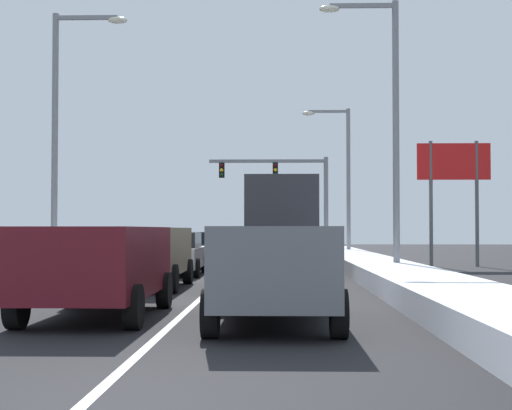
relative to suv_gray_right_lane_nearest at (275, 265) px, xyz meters
name	(u,v)px	position (x,y,z in m)	size (l,w,h in m)	color
ground_plane	(218,282)	(-1.75, 10.37, -1.02)	(120.00, 120.00, 0.00)	black
lane_stripe_between_right_lane_and_center_lane	(227,274)	(-1.75, 14.54, -1.01)	(0.14, 45.89, 0.01)	silver
snow_bank_right_shoulder	(375,267)	(3.55, 14.54, -0.75)	(2.19, 45.89, 0.53)	white
snow_bank_left_shoulder	(81,264)	(-7.05, 14.54, -0.67)	(1.62, 45.89, 0.70)	white
suv_gray_right_lane_nearest	(275,265)	(0.00, 0.00, 0.00)	(2.16, 4.90, 1.67)	slate
sedan_charcoal_right_lane_second	(264,263)	(-0.29, 6.56, -0.25)	(2.00, 4.50, 1.51)	#38383D
box_truck_right_lane_third	(281,222)	(0.19, 14.23, 0.88)	(2.53, 7.20, 3.36)	black
sedan_red_right_lane_fourth	(274,248)	(-0.09, 21.49, -0.25)	(2.00, 4.50, 1.51)	maroon
suv_maroon_center_lane_nearest	(99,262)	(-3.24, 0.94, 0.00)	(2.16, 4.90, 1.67)	maroon
suv_tan_center_lane_second	(146,251)	(-3.56, 7.97, 0.00)	(2.16, 4.90, 1.67)	#937F60
sedan_silver_center_lane_third	(176,254)	(-3.56, 14.03, -0.25)	(2.00, 4.50, 1.51)	#B7BABF
sedan_green_center_lane_fourth	(196,249)	(-3.44, 19.66, -0.25)	(2.00, 4.50, 1.51)	#1E5633
traffic_light_gantry	(289,184)	(0.82, 35.39, 3.48)	(7.54, 0.47, 6.20)	slate
street_lamp_right_near	(386,114)	(3.68, 12.45, 4.45)	(2.66, 0.36, 9.28)	gray
street_lamp_right_mid	(342,169)	(3.62, 29.14, 3.93)	(2.66, 0.36, 8.28)	gray
street_lamp_left_mid	(64,120)	(-7.45, 13.58, 4.44)	(2.66, 0.36, 9.25)	gray
roadside_sign_right	(454,175)	(7.79, 20.66, 3.00)	(3.20, 0.16, 5.50)	#59595B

